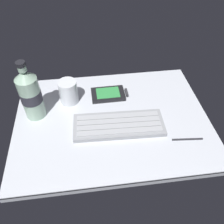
{
  "coord_description": "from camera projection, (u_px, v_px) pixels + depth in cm",
  "views": [
    {
      "loc": [
        -6.91,
        -53.09,
        57.39
      ],
      "look_at": [
        0.0,
        0.0,
        3.0
      ],
      "focal_mm": 37.65,
      "sensor_mm": 36.0,
      "label": 1
    }
  ],
  "objects": [
    {
      "name": "juice_cup",
      "position": [
        69.0,
        93.0,
        0.82
      ],
      "size": [
        6.4,
        6.4,
        8.5
      ],
      "color": "silver",
      "rests_on": "ground_plane"
    },
    {
      "name": "water_bottle",
      "position": [
        30.0,
        94.0,
        0.73
      ],
      "size": [
        6.73,
        6.73,
        20.8
      ],
      "color": "#9EC1A8",
      "rests_on": "ground_plane"
    },
    {
      "name": "keyboard",
      "position": [
        119.0,
        125.0,
        0.75
      ],
      "size": [
        29.43,
        12.19,
        1.7
      ],
      "color": "#93969B",
      "rests_on": "ground_plane"
    },
    {
      "name": "handheld_device",
      "position": [
        110.0,
        94.0,
        0.86
      ],
      "size": [
        12.86,
        7.73,
        1.5
      ],
      "color": "black",
      "rests_on": "ground_plane"
    },
    {
      "name": "stylus_pen",
      "position": [
        188.0,
        139.0,
        0.72
      ],
      "size": [
        9.52,
        1.52,
        0.7
      ],
      "primitive_type": "cylinder",
      "rotation": [
        0.0,
        1.57,
        -0.09
      ],
      "color": "#26262B",
      "rests_on": "ground_plane"
    },
    {
      "name": "ground_plane",
      "position": [
        112.0,
        121.0,
        0.79
      ],
      "size": [
        64.0,
        48.0,
        2.8
      ],
      "color": "silver"
    }
  ]
}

